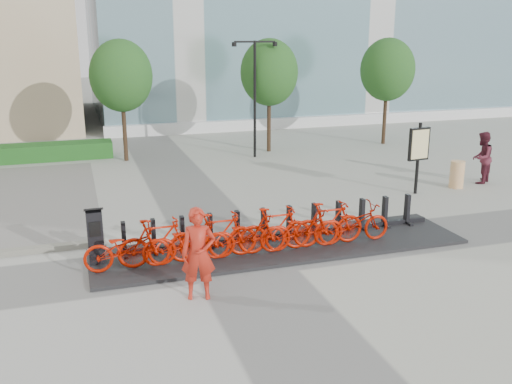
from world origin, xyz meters
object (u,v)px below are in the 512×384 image
object	(u,v)px
bike_0	(127,248)
pedestrian	(482,158)
kiosk	(95,236)
worker_red	(198,254)
construction_barrel	(457,174)
map_sign	(419,147)

from	to	relation	value
bike_0	pedestrian	xyz separation A→B (m)	(13.11, 4.26, 0.35)
kiosk	worker_red	xyz separation A→B (m)	(1.96, -2.39, 0.23)
kiosk	pedestrian	size ratio (longest dim) A/B	0.74
construction_barrel	map_sign	size ratio (longest dim) A/B	0.39
bike_0	construction_barrel	xyz separation A→B (m)	(11.87, 3.96, -0.12)
bike_0	construction_barrel	distance (m)	12.52
kiosk	construction_barrel	xyz separation A→B (m)	(12.54, 3.36, -0.27)
bike_0	map_sign	size ratio (longest dim) A/B	0.81
map_sign	construction_barrel	bearing A→B (deg)	0.07
kiosk	pedestrian	bearing A→B (deg)	13.73
bike_0	worker_red	distance (m)	2.23
bike_0	worker_red	world-z (taller)	worker_red
construction_barrel	pedestrian	bearing A→B (deg)	13.33
kiosk	map_sign	distance (m)	11.21
pedestrian	worker_red	bearing A→B (deg)	-7.92
kiosk	worker_red	bearing A→B (deg)	-51.84
pedestrian	construction_barrel	world-z (taller)	pedestrian
bike_0	worker_red	xyz separation A→B (m)	(1.29, -1.79, 0.38)
kiosk	map_sign	bearing A→B (deg)	15.14
worker_red	pedestrian	xyz separation A→B (m)	(11.82, 6.04, -0.03)
pedestrian	construction_barrel	xyz separation A→B (m)	(-1.23, -0.29, -0.47)
pedestrian	map_sign	size ratio (longest dim) A/B	0.77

